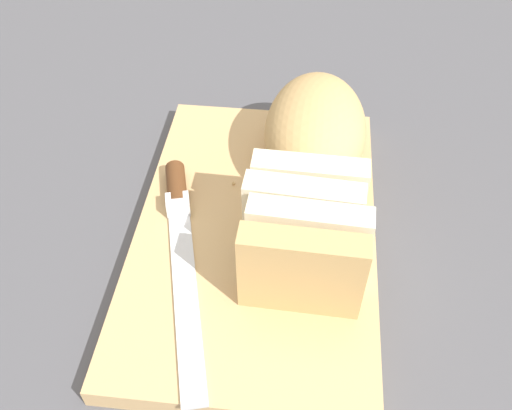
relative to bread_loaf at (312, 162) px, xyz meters
The scene contains 6 objects.
ground_plane 0.10m from the bread_loaf, 47.04° to the right, with size 3.00×3.00×0.00m, color #4C4C51.
cutting_board 0.09m from the bread_loaf, 47.04° to the right, with size 0.39×0.24×0.02m, color tan.
bread_loaf is the anchor object (origin of this frame).
bread_knife 0.15m from the bread_loaf, 68.37° to the right, with size 0.27×0.08×0.02m.
crumb_near_knife 0.09m from the bread_loaf, 95.44° to the right, with size 0.00×0.00×0.00m, color tan.
crumb_near_loaf 0.06m from the bread_loaf, 123.39° to the right, with size 0.01×0.01×0.01m, color tan.
Camera 1 is at (0.38, 0.03, 0.45)m, focal length 39.49 mm.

